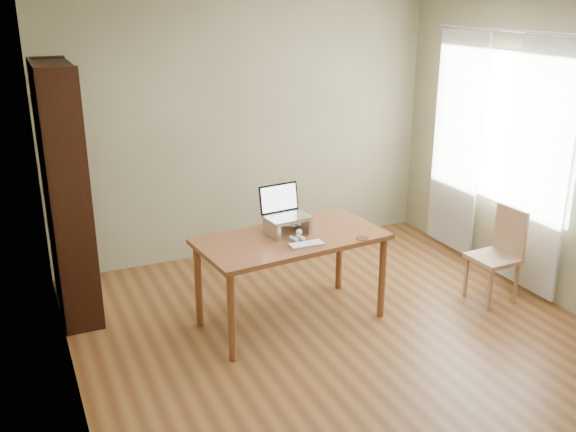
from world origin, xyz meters
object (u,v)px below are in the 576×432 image
object	(u,v)px
cat	(284,224)
chair	(500,252)
bookshelf	(67,193)
desk	(291,247)
laptop	(284,208)
keyboard	(306,244)

from	to	relation	value
cat	chair	world-z (taller)	cat
bookshelf	chair	world-z (taller)	bookshelf
chair	bookshelf	bearing A→B (deg)	156.39
desk	cat	world-z (taller)	cat
desk	laptop	size ratio (longest dim) A/B	4.22
keyboard	cat	size ratio (longest dim) A/B	0.58
chair	desk	bearing A→B (deg)	165.84
keyboard	cat	xyz separation A→B (m)	(-0.04, 0.33, 0.06)
desk	chair	distance (m)	1.88
chair	cat	bearing A→B (deg)	162.67
desk	laptop	xyz separation A→B (m)	(0.00, 0.14, 0.28)
bookshelf	chair	xyz separation A→B (m)	(3.41, -1.32, -0.60)
keyboard	chair	distance (m)	1.84
desk	laptop	distance (m)	0.32
desk	cat	size ratio (longest dim) A/B	3.20
cat	bookshelf	bearing A→B (deg)	142.65
desk	laptop	bearing A→B (deg)	84.28
bookshelf	keyboard	world-z (taller)	bookshelf
laptop	chair	xyz separation A→B (m)	(1.83, -0.52, -0.50)
keyboard	chair	world-z (taller)	chair
keyboard	chair	size ratio (longest dim) A/B	0.34
bookshelf	laptop	size ratio (longest dim) A/B	5.66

